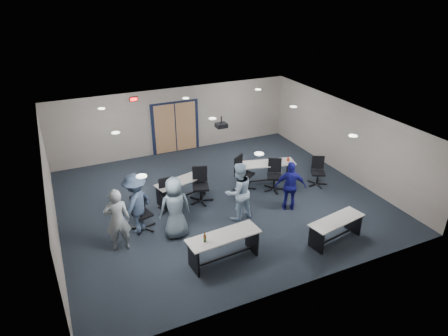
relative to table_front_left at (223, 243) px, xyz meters
name	(u,v)px	position (x,y,z in m)	size (l,w,h in m)	color
floor	(219,200)	(1.17, 2.89, -0.54)	(10.00, 10.00, 0.00)	#1B232C
back_wall	(175,120)	(1.17, 7.39, 0.81)	(10.00, 0.04, 2.70)	gray
front_wall	(300,240)	(1.17, -1.61, 0.81)	(10.00, 0.04, 2.70)	gray
left_wall	(50,195)	(-3.83, 2.89, 0.81)	(0.04, 9.00, 2.70)	gray
right_wall	(345,139)	(6.17, 2.89, 0.81)	(0.04, 9.00, 2.70)	gray
ceiling	(219,122)	(1.17, 2.89, 2.16)	(10.00, 9.00, 0.04)	silver
double_door	(175,128)	(1.17, 7.36, 0.51)	(2.00, 0.07, 2.20)	black
exit_sign	(134,99)	(-0.43, 7.34, 1.91)	(0.32, 0.07, 0.18)	black
ceiling_projector	(221,125)	(1.47, 3.39, 1.87)	(0.35, 0.32, 0.37)	black
ceiling_can_lights	(216,121)	(1.17, 3.14, 2.13)	(6.24, 5.74, 0.02)	white
table_front_left	(223,243)	(0.00, 0.00, 0.00)	(1.96, 0.78, 1.07)	beige
table_front_right	(336,226)	(3.19, -0.50, -0.07)	(1.77, 0.85, 0.69)	beige
table_back_left	(181,186)	(0.04, 3.44, -0.06)	(1.83, 1.02, 0.71)	beige
table_back_right	(268,169)	(3.21, 3.30, 0.00)	(2.02, 1.07, 0.91)	beige
chair_back_a	(168,195)	(-0.54, 3.00, -0.03)	(0.65, 0.65, 1.03)	black
chair_back_b	(201,186)	(0.57, 3.05, 0.04)	(0.73, 0.73, 1.16)	black
chair_back_c	(245,173)	(2.26, 3.24, 0.06)	(0.75, 0.75, 1.19)	black
chair_back_d	(274,175)	(3.16, 2.75, 0.01)	(0.69, 0.69, 1.09)	black
chair_loose_left	(142,213)	(-1.54, 2.28, 0.00)	(0.67, 0.67, 1.07)	black
chair_loose_right	(318,172)	(4.74, 2.43, -0.03)	(0.64, 0.64, 1.02)	black
person_gray	(117,220)	(-2.33, 1.61, 0.38)	(0.67, 0.44, 1.83)	gray
person_plaid	(175,208)	(-0.76, 1.57, 0.38)	(0.89, 0.58, 1.83)	slate
person_lightblue	(238,192)	(1.25, 1.66, 0.38)	(0.89, 0.69, 1.83)	#B7D7F2
person_navy	(291,186)	(2.95, 1.46, 0.27)	(0.95, 0.40, 1.63)	navy
person_back	(136,204)	(-1.70, 2.23, 0.38)	(1.18, 0.68, 1.83)	#394A67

